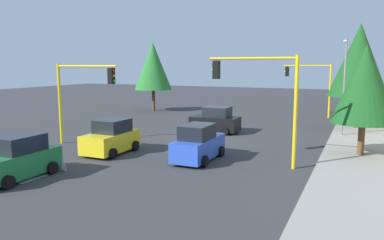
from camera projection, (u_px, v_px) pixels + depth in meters
name	position (u px, v px, depth m)	size (l,w,h in m)	color
ground_plane	(202.00, 136.00, 27.23)	(120.00, 120.00, 0.00)	#353538
sidewalk_kerb	(361.00, 135.00, 27.41)	(80.00, 4.00, 0.15)	gray
lane_arrow_near	(51.00, 172.00, 18.09)	(2.40, 1.10, 1.10)	silver
traffic_signal_near_left	(260.00, 88.00, 18.92)	(0.36, 4.59, 5.60)	yellow
traffic_signal_far_left	(310.00, 80.00, 36.99)	(0.36, 4.59, 5.21)	yellow
traffic_signal_near_right	(82.00, 88.00, 23.59)	(0.36, 4.59, 5.20)	yellow
street_lamp_curbside	(345.00, 76.00, 26.08)	(2.15, 0.28, 7.00)	slate
tree_roadside_mid	(359.00, 60.00, 29.54)	(4.55, 4.55, 8.33)	brown
tree_roadside_near	(365.00, 84.00, 20.53)	(3.43, 3.43, 6.24)	brown
tree_opposite_side	(153.00, 66.00, 41.82)	(4.15, 4.15, 7.58)	brown
tree_roadside_far	(355.00, 66.00, 38.81)	(4.21, 4.21, 7.69)	brown
car_black	(215.00, 121.00, 28.78)	(2.09, 3.66, 1.98)	black
car_yellow	(111.00, 138.00, 22.02)	(3.64, 2.10, 1.98)	yellow
car_blue	(198.00, 144.00, 20.34)	(3.96, 1.93, 1.98)	blue
car_green	(18.00, 159.00, 17.01)	(3.96, 1.94, 1.98)	#1E7238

